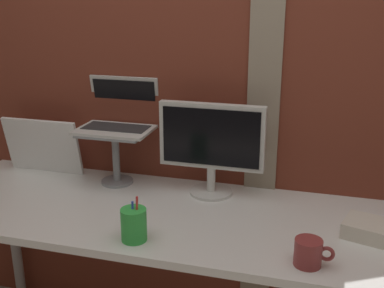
{
  "coord_description": "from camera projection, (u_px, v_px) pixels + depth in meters",
  "views": [
    {
      "loc": [
        0.45,
        -1.49,
        1.58
      ],
      "look_at": [
        -0.02,
        0.18,
        1.02
      ],
      "focal_mm": 44.18,
      "sensor_mm": 36.0,
      "label": 1
    }
  ],
  "objects": [
    {
      "name": "paper_clutter_stack",
      "position": [
        375.0,
        230.0,
        1.62
      ],
      "size": [
        0.23,
        0.19,
        0.05
      ],
      "primitive_type": "cube",
      "rotation": [
        0.0,
        0.0,
        -0.29
      ],
      "color": "silver",
      "rests_on": "desk"
    },
    {
      "name": "monitor",
      "position": [
        212.0,
        142.0,
        1.92
      ],
      "size": [
        0.44,
        0.18,
        0.39
      ],
      "color": "silver",
      "rests_on": "desk"
    },
    {
      "name": "laptop",
      "position": [
        120.0,
        114.0,
        2.07
      ],
      "size": [
        0.32,
        0.26,
        0.22
      ],
      "color": "silver",
      "rests_on": "laptop_stand"
    },
    {
      "name": "whiteboard_panel",
      "position": [
        43.0,
        146.0,
        2.18
      ],
      "size": [
        0.37,
        0.07,
        0.26
      ],
      "primitive_type": "cube",
      "rotation": [
        0.19,
        0.0,
        0.0
      ],
      "color": "white",
      "rests_on": "desk"
    },
    {
      "name": "laptop_stand",
      "position": [
        116.0,
        148.0,
        2.05
      ],
      "size": [
        0.28,
        0.22,
        0.24
      ],
      "color": "gray",
      "rests_on": "desk"
    },
    {
      "name": "desk",
      "position": [
        185.0,
        230.0,
        1.83
      ],
      "size": [
        2.13,
        0.67,
        0.77
      ],
      "color": "white",
      "rests_on": "ground_plane"
    },
    {
      "name": "coffee_mug",
      "position": [
        309.0,
        253.0,
        1.46
      ],
      "size": [
        0.12,
        0.09,
        0.09
      ],
      "color": "maroon",
      "rests_on": "desk"
    },
    {
      "name": "brick_wall_back",
      "position": [
        215.0,
        67.0,
        2.01
      ],
      "size": [
        3.37,
        0.16,
        2.54
      ],
      "color": "brown",
      "rests_on": "ground_plane"
    },
    {
      "name": "pen_cup",
      "position": [
        134.0,
        225.0,
        1.6
      ],
      "size": [
        0.09,
        0.09,
        0.16
      ],
      "color": "green",
      "rests_on": "desk"
    }
  ]
}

